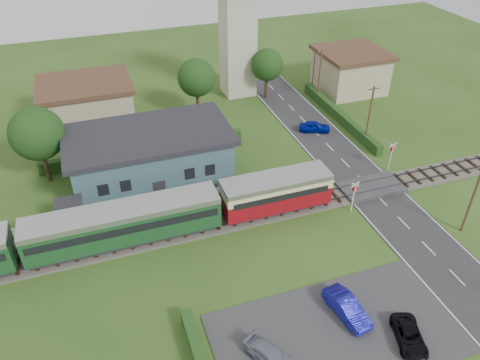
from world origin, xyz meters
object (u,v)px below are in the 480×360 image
object	(u,v)px
equipment_hut	(71,215)
car_park_blue	(347,308)
church_tower	(238,17)
pedestrian_far	(109,210)
house_east	(350,70)
crossing_signal_near	(354,192)
car_park_dark	(409,336)
crossing_signal_far	(392,152)
house_west	(88,103)
station_building	(150,156)
pedestrian_near	(221,191)
car_park_silver	(270,355)
train	(84,232)
car_on_road	(315,127)

from	to	relation	value
equipment_hut	car_park_blue	xyz separation A→B (m)	(17.95, -15.99, -0.98)
church_tower	pedestrian_far	xyz separation A→B (m)	(-19.85, -22.83, -8.81)
equipment_hut	house_east	distance (m)	42.41
crossing_signal_near	car_park_dark	bearing A→B (deg)	-104.61
church_tower	crossing_signal_far	size ratio (longest dim) A/B	5.37
house_west	pedestrian_far	xyz separation A→B (m)	(0.15, -19.83, -1.37)
equipment_hut	car_park_dark	xyz separation A→B (m)	(20.81, -19.39, -1.15)
house_west	car_park_dark	distance (m)	43.10
station_building	crossing_signal_far	distance (m)	24.51
house_east	pedestrian_near	bearing A→B (deg)	-142.15
equipment_hut	pedestrian_far	distance (m)	3.17
crossing_signal_near	church_tower	bearing A→B (deg)	92.82
equipment_hut	house_east	size ratio (longest dim) A/B	0.29
station_building	pedestrian_far	world-z (taller)	station_building
crossing_signal_near	car_park_silver	world-z (taller)	crossing_signal_near
pedestrian_far	crossing_signal_far	bearing A→B (deg)	-103.85
equipment_hut	church_tower	xyz separation A→B (m)	(23.00, 22.80, 8.48)
pedestrian_near	crossing_signal_near	bearing A→B (deg)	134.39
house_east	pedestrian_near	world-z (taller)	house_east
crossing_signal_near	house_west	bearing A→B (deg)	130.11
crossing_signal_near	pedestrian_far	size ratio (longest dim) A/B	1.69
pedestrian_near	pedestrian_far	distance (m)	10.31
house_east	crossing_signal_far	xyz separation A→B (m)	(-6.40, -19.61, -0.66)
car_park_silver	pedestrian_near	world-z (taller)	pedestrian_near
church_tower	car_park_dark	bearing A→B (deg)	-92.97
train	church_tower	size ratio (longest dim) A/B	2.45
crossing_signal_far	car_on_road	xyz separation A→B (m)	(-3.62, 9.97, -1.48)
house_west	car_on_road	size ratio (longest dim) A/B	2.99
car_park_blue	pedestrian_far	bearing A→B (deg)	124.14
equipment_hut	crossing_signal_near	size ratio (longest dim) A/B	0.78
station_building	car_park_dark	distance (m)	28.33
house_east	crossing_signal_near	xyz separation A→B (m)	(-13.60, -24.41, -0.66)
train	car_park_dark	size ratio (longest dim) A/B	11.56
equipment_hut	car_park_blue	size ratio (longest dim) A/B	0.61
pedestrian_near	car_on_road	bearing A→B (deg)	-166.61
equipment_hut	train	world-z (taller)	train
church_tower	crossing_signal_far	world-z (taller)	church_tower
pedestrian_near	pedestrian_far	world-z (taller)	pedestrian_far
car_park_silver	pedestrian_near	size ratio (longest dim) A/B	2.45
car_park_dark	house_west	bearing A→B (deg)	132.06
church_tower	crossing_signal_far	bearing A→B (deg)	-69.98
crossing_signal_near	pedestrian_near	size ratio (longest dim) A/B	2.19
crossing_signal_near	pedestrian_far	xyz separation A→B (m)	(-21.25, 5.58, -0.72)
house_east	crossing_signal_near	world-z (taller)	house_east
crossing_signal_far	church_tower	bearing A→B (deg)	110.02
equipment_hut	pedestrian_near	world-z (taller)	equipment_hut
station_building	pedestrian_near	distance (m)	8.30
car_park_silver	car_park_dark	world-z (taller)	car_park_silver
equipment_hut	station_building	size ratio (longest dim) A/B	0.16
crossing_signal_far	car_park_blue	size ratio (longest dim) A/B	0.79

